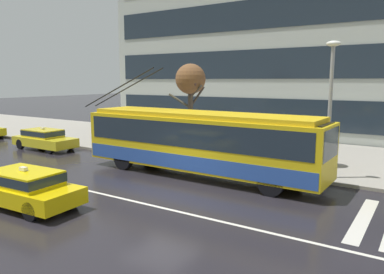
# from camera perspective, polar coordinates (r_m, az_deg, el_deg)

# --- Properties ---
(ground_plane) EXTENTS (160.00, 160.00, 0.00)m
(ground_plane) POSITION_cam_1_polar(r_m,az_deg,el_deg) (14.43, -4.91, -8.72)
(ground_plane) COLOR black
(sidewalk_slab) EXTENTS (80.00, 10.00, 0.14)m
(sidewalk_slab) POSITION_cam_1_polar(r_m,az_deg,el_deg) (22.74, 10.42, -2.19)
(sidewalk_slab) COLOR gray
(sidewalk_slab) RESTS_ON ground_plane
(crosswalk_stripe_edge_near) EXTENTS (0.44, 4.40, 0.01)m
(crosswalk_stripe_edge_near) POSITION_cam_1_polar(r_m,az_deg,el_deg) (13.09, 24.78, -11.35)
(crosswalk_stripe_edge_near) COLOR beige
(crosswalk_stripe_edge_near) RESTS_ON ground_plane
(lane_centre_line) EXTENTS (72.00, 0.14, 0.01)m
(lane_centre_line) POSITION_cam_1_polar(r_m,az_deg,el_deg) (13.55, -8.07, -9.93)
(lane_centre_line) COLOR silver
(lane_centre_line) RESTS_ON ground_plane
(trolleybus) EXTENTS (12.92, 2.66, 4.93)m
(trolleybus) POSITION_cam_1_polar(r_m,az_deg,el_deg) (16.77, 1.12, -0.61)
(trolleybus) COLOR yellow
(trolleybus) RESTS_ON ground_plane
(taxi_queued_behind_bus) EXTENTS (4.40, 1.72, 1.39)m
(taxi_queued_behind_bus) POSITION_cam_1_polar(r_m,az_deg,el_deg) (25.11, -21.76, -0.18)
(taxi_queued_behind_bus) COLOR yellow
(taxi_queued_behind_bus) RESTS_ON ground_plane
(taxi_oncoming_near) EXTENTS (4.62, 2.02, 1.39)m
(taxi_oncoming_near) POSITION_cam_1_polar(r_m,az_deg,el_deg) (14.14, -24.57, -6.90)
(taxi_oncoming_near) COLOR yellow
(taxi_oncoming_near) RESTS_ON ground_plane
(pedestrian_at_shelter) EXTENTS (1.21, 1.21, 2.03)m
(pedestrian_at_shelter) POSITION_cam_1_polar(r_m,az_deg,el_deg) (18.08, 10.42, 0.45)
(pedestrian_at_shelter) COLOR #29334F
(pedestrian_at_shelter) RESTS_ON sidewalk_slab
(pedestrian_approaching_curb) EXTENTS (0.43, 0.43, 1.64)m
(pedestrian_approaching_curb) POSITION_cam_1_polar(r_m,az_deg,el_deg) (21.08, -4.28, -0.06)
(pedestrian_approaching_curb) COLOR #2B2B4C
(pedestrian_approaching_curb) RESTS_ON sidewalk_slab
(pedestrian_walking_past) EXTENTS (1.36, 1.36, 2.04)m
(pedestrian_walking_past) POSITION_cam_1_polar(r_m,az_deg,el_deg) (19.16, 19.85, 0.63)
(pedestrian_walking_past) COLOR #292627
(pedestrian_walking_past) RESTS_ON sidewalk_slab
(street_lamp) EXTENTS (0.60, 0.32, 5.78)m
(street_lamp) POSITION_cam_1_polar(r_m,az_deg,el_deg) (16.69, 20.50, 5.79)
(street_lamp) COLOR #90929B
(street_lamp) RESTS_ON sidewalk_slab
(street_tree_bare) EXTENTS (2.39, 2.01, 5.13)m
(street_tree_bare) POSITION_cam_1_polar(r_m,az_deg,el_deg) (21.74, -0.24, 8.53)
(street_tree_bare) COLOR #4D4235
(street_tree_bare) RESTS_ON sidewalk_slab
(office_tower_corner_left) EXTENTS (25.37, 12.81, 21.71)m
(office_tower_corner_left) POSITION_cam_1_polar(r_m,az_deg,el_deg) (34.89, 12.59, 19.34)
(office_tower_corner_left) COLOR #ADB4AA
(office_tower_corner_left) RESTS_ON ground_plane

